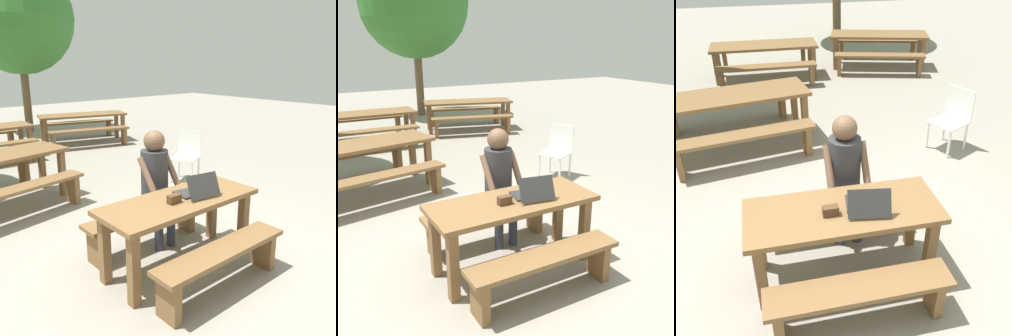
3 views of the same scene
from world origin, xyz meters
TOP-DOWN VIEW (x-y plane):
  - ground_plane at (0.00, 0.00)m, footprint 30.00×30.00m
  - picnic_table_front at (0.00, 0.00)m, footprint 1.68×0.66m
  - bench_near at (0.00, -0.58)m, footprint 1.49×0.30m
  - bench_far at (0.00, 0.58)m, footprint 1.49×0.30m
  - laptop at (0.20, -0.04)m, footprint 0.41×0.40m
  - small_pouch at (-0.12, -0.05)m, footprint 0.13×0.07m
  - person_seated at (0.15, 0.54)m, footprint 0.42×0.41m
  - plastic_chair at (2.06, 2.06)m, footprint 0.59×0.59m
  - picnic_table_rear at (2.19, 6.04)m, footprint 2.27×1.26m
  - bench_rear_south at (2.02, 5.41)m, footprint 1.95×0.78m
  - bench_rear_north at (2.36, 6.67)m, footprint 1.95×0.78m
  - bench_distant_south at (-0.84, 2.19)m, footprint 1.93×0.63m
  - tree_rear at (1.77, 8.61)m, footprint 3.06×3.06m

SIDE VIEW (x-z plane):
  - ground_plane at x=0.00m, z-range 0.00..0.00m
  - bench_near at x=0.00m, z-range 0.10..0.53m
  - bench_far at x=0.00m, z-range 0.10..0.53m
  - bench_rear_south at x=2.02m, z-range 0.12..0.58m
  - bench_rear_north at x=2.36m, z-range 0.12..0.58m
  - bench_distant_south at x=-0.84m, z-range 0.12..0.59m
  - plastic_chair at x=2.06m, z-range 0.03..0.91m
  - picnic_table_front at x=0.00m, z-range 0.24..0.98m
  - picnic_table_rear at x=2.19m, z-range 0.26..1.01m
  - person_seated at x=0.15m, z-range 0.11..1.45m
  - small_pouch at x=-0.12m, z-range 0.74..0.83m
  - laptop at x=0.20m, z-range 0.68..0.92m
  - tree_rear at x=1.77m, z-range 0.82..5.53m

